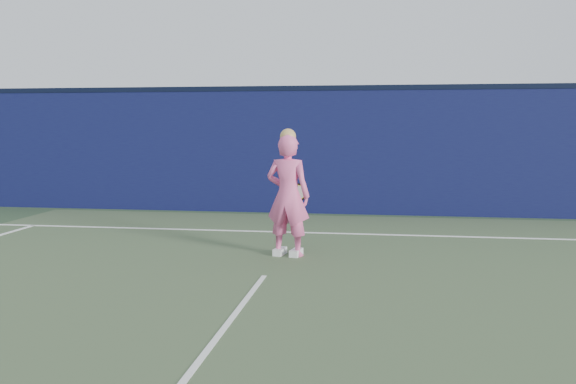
# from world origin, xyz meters

# --- Properties ---
(ground) EXTENTS (80.00, 80.00, 0.00)m
(ground) POSITION_xyz_m (0.00, 0.00, 0.00)
(ground) COLOR #293F27
(ground) RESTS_ON ground
(court_surface) EXTENTS (11.00, 16.00, 0.01)m
(court_surface) POSITION_xyz_m (0.00, -2.00, 0.00)
(court_surface) COLOR #3F5032
(court_surface) RESTS_ON ground
(backstop_wall) EXTENTS (24.00, 0.40, 2.50)m
(backstop_wall) POSITION_xyz_m (0.00, 6.50, 1.25)
(backstop_wall) COLOR #0E103D
(backstop_wall) RESTS_ON ground
(wall_cap) EXTENTS (24.00, 0.42, 0.10)m
(wall_cap) POSITION_xyz_m (0.00, 6.50, 2.55)
(wall_cap) COLOR black
(wall_cap) RESTS_ON backstop_wall
(player) EXTENTS (0.68, 0.51, 1.76)m
(player) POSITION_xyz_m (0.11, 2.21, 0.85)
(player) COLOR pink
(player) RESTS_ON ground
(racket) EXTENTS (0.49, 0.18, 0.27)m
(racket) POSITION_xyz_m (0.17, 2.63, 0.84)
(racket) COLOR black
(racket) RESTS_ON ground
(court_lines) EXTENTS (11.00, 12.04, 0.01)m
(court_lines) POSITION_xyz_m (0.00, -0.33, 0.01)
(court_lines) COLOR white
(court_lines) RESTS_ON court_surface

